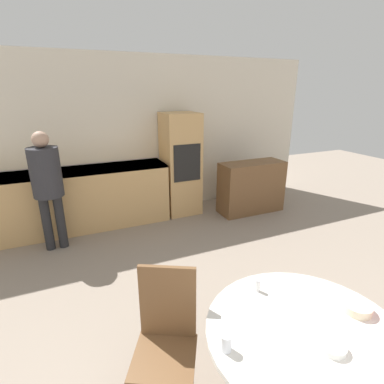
{
  "coord_description": "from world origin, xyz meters",
  "views": [
    {
      "loc": [
        -1.16,
        0.4,
        2.06
      ],
      "look_at": [
        0.01,
        3.03,
        1.07
      ],
      "focal_mm": 28.0,
      "sensor_mm": 36.0,
      "label": 1
    }
  ],
  "objects_px": {
    "oven_unit": "(181,164)",
    "person_standing": "(47,180)",
    "sideboard": "(251,187)",
    "bowl_centre": "(357,308)",
    "chair_far_left": "(166,332)",
    "cup": "(226,343)",
    "dining_table": "(302,360)",
    "bowl_near": "(332,347)"
  },
  "relations": [
    {
      "from": "person_standing",
      "to": "bowl_centre",
      "type": "bearing_deg",
      "value": -59.66
    },
    {
      "from": "cup",
      "to": "bowl_centre",
      "type": "height_order",
      "value": "cup"
    },
    {
      "from": "oven_unit",
      "to": "sideboard",
      "type": "relative_size",
      "value": 1.51
    },
    {
      "from": "chair_far_left",
      "to": "person_standing",
      "type": "bearing_deg",
      "value": 133.61
    },
    {
      "from": "cup",
      "to": "bowl_near",
      "type": "relative_size",
      "value": 0.66
    },
    {
      "from": "dining_table",
      "to": "person_standing",
      "type": "xyz_separation_m",
      "value": [
        -1.39,
        3.08,
        0.48
      ]
    },
    {
      "from": "oven_unit",
      "to": "dining_table",
      "type": "distance_m",
      "value": 3.69
    },
    {
      "from": "dining_table",
      "to": "bowl_near",
      "type": "bearing_deg",
      "value": -79.43
    },
    {
      "from": "person_standing",
      "to": "bowl_near",
      "type": "height_order",
      "value": "person_standing"
    },
    {
      "from": "sideboard",
      "to": "cup",
      "type": "height_order",
      "value": "sideboard"
    },
    {
      "from": "sideboard",
      "to": "person_standing",
      "type": "relative_size",
      "value": 0.71
    },
    {
      "from": "chair_far_left",
      "to": "dining_table",
      "type": "bearing_deg",
      "value": -6.6
    },
    {
      "from": "person_standing",
      "to": "bowl_near",
      "type": "xyz_separation_m",
      "value": [
        1.42,
        -3.24,
        -0.23
      ]
    },
    {
      "from": "person_standing",
      "to": "dining_table",
      "type": "bearing_deg",
      "value": -65.68
    },
    {
      "from": "dining_table",
      "to": "cup",
      "type": "height_order",
      "value": "cup"
    },
    {
      "from": "sideboard",
      "to": "cup",
      "type": "xyz_separation_m",
      "value": [
        -2.28,
        -3.05,
        0.33
      ]
    },
    {
      "from": "sideboard",
      "to": "bowl_centre",
      "type": "relative_size",
      "value": 6.42
    },
    {
      "from": "person_standing",
      "to": "chair_far_left",
      "type": "bearing_deg",
      "value": -75.02
    },
    {
      "from": "chair_far_left",
      "to": "cup",
      "type": "distance_m",
      "value": 0.52
    },
    {
      "from": "bowl_near",
      "to": "sideboard",
      "type": "bearing_deg",
      "value": 61.95
    },
    {
      "from": "chair_far_left",
      "to": "bowl_near",
      "type": "relative_size",
      "value": 6.72
    },
    {
      "from": "sideboard",
      "to": "person_standing",
      "type": "height_order",
      "value": "person_standing"
    },
    {
      "from": "sideboard",
      "to": "bowl_centre",
      "type": "bearing_deg",
      "value": -113.58
    },
    {
      "from": "chair_far_left",
      "to": "cup",
      "type": "height_order",
      "value": "chair_far_left"
    },
    {
      "from": "bowl_near",
      "to": "oven_unit",
      "type": "bearing_deg",
      "value": 80.63
    },
    {
      "from": "bowl_centre",
      "to": "chair_far_left",
      "type": "bearing_deg",
      "value": 155.87
    },
    {
      "from": "dining_table",
      "to": "cup",
      "type": "relative_size",
      "value": 12.12
    },
    {
      "from": "cup",
      "to": "oven_unit",
      "type": "bearing_deg",
      "value": 72.0
    },
    {
      "from": "chair_far_left",
      "to": "person_standing",
      "type": "height_order",
      "value": "person_standing"
    },
    {
      "from": "sideboard",
      "to": "bowl_near",
      "type": "bearing_deg",
      "value": -118.05
    },
    {
      "from": "dining_table",
      "to": "chair_far_left",
      "type": "xyz_separation_m",
      "value": [
        -0.7,
        0.49,
        0.05
      ]
    },
    {
      "from": "oven_unit",
      "to": "person_standing",
      "type": "bearing_deg",
      "value": -165.36
    },
    {
      "from": "oven_unit",
      "to": "bowl_centre",
      "type": "distance_m",
      "value": 3.63
    },
    {
      "from": "sideboard",
      "to": "person_standing",
      "type": "bearing_deg",
      "value": -179.27
    },
    {
      "from": "dining_table",
      "to": "chair_far_left",
      "type": "bearing_deg",
      "value": 144.77
    },
    {
      "from": "sideboard",
      "to": "bowl_centre",
      "type": "height_order",
      "value": "sideboard"
    },
    {
      "from": "chair_far_left",
      "to": "person_standing",
      "type": "relative_size",
      "value": 0.63
    },
    {
      "from": "oven_unit",
      "to": "bowl_centre",
      "type": "bearing_deg",
      "value": -93.77
    },
    {
      "from": "person_standing",
      "to": "sideboard",
      "type": "bearing_deg",
      "value": 0.73
    },
    {
      "from": "dining_table",
      "to": "chair_far_left",
      "type": "height_order",
      "value": "chair_far_left"
    },
    {
      "from": "oven_unit",
      "to": "bowl_near",
      "type": "distance_m",
      "value": 3.82
    },
    {
      "from": "sideboard",
      "to": "bowl_centre",
      "type": "distance_m",
      "value": 3.42
    }
  ]
}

